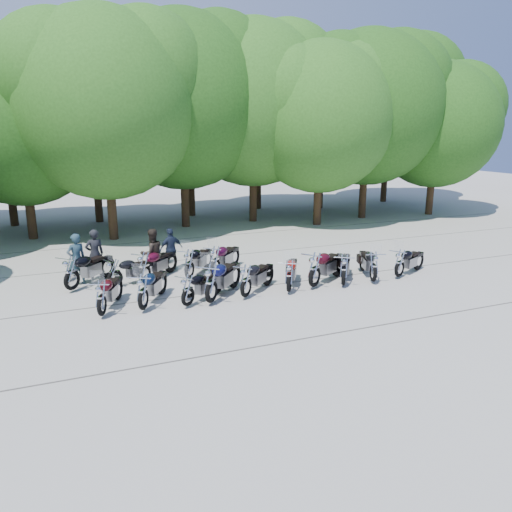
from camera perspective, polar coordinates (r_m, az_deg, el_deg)
name	(u,v)px	position (r m, az deg, el deg)	size (l,w,h in m)	color
ground	(274,300)	(15.88, 2.06, -5.10)	(90.00, 90.00, 0.00)	gray
tree_2	(21,128)	(26.48, -25.28, 13.10)	(7.31, 7.31, 8.97)	#3A2614
tree_3	(104,105)	(25.02, -16.93, 16.15)	(8.70, 8.70, 10.67)	#3A2614
tree_4	(182,102)	(27.58, -8.51, 17.03)	(9.13, 9.13, 11.20)	#3A2614
tree_5	(253,105)	(28.95, -0.36, 16.93)	(9.04, 9.04, 11.10)	#3A2614
tree_6	(320,118)	(28.05, 7.33, 15.34)	(8.00, 8.00, 9.82)	#3A2614
tree_7	(367,109)	(30.82, 12.61, 16.10)	(8.79, 8.79, 10.79)	#3A2614
tree_8	(436,125)	(33.19, 19.90, 13.88)	(7.53, 7.53, 9.25)	#3A2614
tree_10	(2,121)	(30.67, -27.01, 13.56)	(7.78, 7.78, 9.55)	#3A2614
tree_11	(92,125)	(30.15, -18.22, 14.08)	(7.56, 7.56, 9.28)	#3A2614
tree_12	(189,121)	(31.14, -7.67, 15.06)	(7.88, 7.88, 9.67)	#3A2614
tree_13	(258,116)	(33.67, 0.23, 15.66)	(8.31, 8.31, 10.20)	#3A2614
tree_14	(322,120)	(34.18, 7.57, 15.17)	(8.02, 8.02, 9.84)	#3A2614
tree_15	(389,103)	(38.25, 14.99, 16.53)	(9.67, 9.67, 11.86)	#3A2614
motorcycle_0	(101,297)	(14.95, -17.28, -4.51)	(0.67, 2.20, 1.24)	#3D0810
motorcycle_1	(143,291)	(15.09, -12.81, -3.91)	(0.70, 2.30, 1.30)	black
motorcycle_2	(188,289)	(15.21, -7.81, -3.81)	(0.62, 2.05, 1.16)	black
motorcycle_3	(211,282)	(15.34, -5.15, -3.02)	(0.78, 2.55, 1.44)	#0D0E39
motorcycle_4	(246,280)	(15.83, -1.16, -2.75)	(0.68, 2.23, 1.26)	black
motorcycle_5	(289,275)	(16.37, 3.81, -2.19)	(0.68, 2.24, 1.26)	#910C05
motorcycle_6	(315,269)	(16.91, 6.73, -1.44)	(0.77, 2.52, 1.42)	#380711
motorcycle_7	(344,269)	(17.27, 10.01, -1.47)	(0.69, 2.26, 1.28)	black
motorcycle_8	(374,266)	(17.89, 13.30, -1.09)	(0.69, 2.26, 1.28)	black
motorcycle_9	(400,262)	(18.70, 16.12, -0.72)	(0.65, 2.13, 1.21)	black
motorcycle_10	(71,272)	(17.57, -20.37, -1.72)	(0.74, 2.45, 1.38)	black
motorcycle_11	(115,272)	(17.55, -15.86, -1.78)	(0.62, 2.02, 1.14)	black
motorcycle_12	(144,267)	(17.72, -12.65, -1.18)	(0.69, 2.28, 1.29)	#3D081A
motorcycle_13	(189,263)	(17.92, -7.64, -0.80)	(0.69, 2.26, 1.28)	black
motorcycle_14	(215,260)	(18.16, -4.70, -0.46)	(0.70, 2.31, 1.30)	#310620
rider_0	(77,259)	(18.27, -19.83, -0.36)	(0.66, 0.44, 1.82)	#203743
rider_1	(152,253)	(18.39, -11.79, 0.28)	(0.88, 0.69, 1.81)	black
rider_2	(171,249)	(19.34, -9.68, 0.79)	(0.95, 0.40, 1.63)	#1C263B
rider_3	(95,254)	(18.85, -17.95, 0.22)	(0.66, 0.43, 1.81)	black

